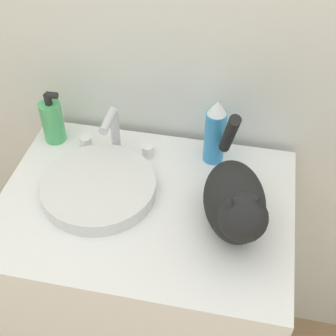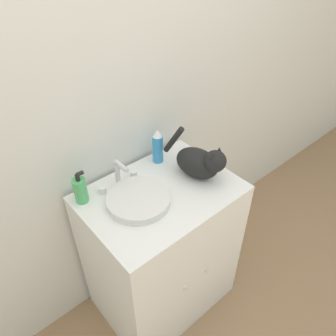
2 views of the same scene
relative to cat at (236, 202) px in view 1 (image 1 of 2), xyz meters
The scene contains 7 objects.
wall_back 0.49m from the cat, 122.57° to the left, with size 6.00×0.05×2.50m.
vanity_cabinet 0.57m from the cat, behind, with size 0.73×0.54×0.88m.
sink_basin 0.35m from the cat, behind, with size 0.29×0.29×0.04m.
faucet 0.39m from the cat, 150.17° to the left, with size 0.21×0.10×0.15m.
cat is the anchor object (origin of this frame).
soap_bottle 0.57m from the cat, 157.11° to the left, with size 0.06×0.06×0.16m.
spray_bottle 0.24m from the cat, 108.43° to the left, with size 0.05×0.05×0.19m.
Camera 1 is at (0.21, -0.48, 1.74)m, focal length 50.00 mm.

